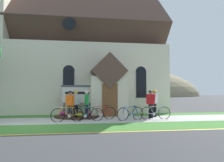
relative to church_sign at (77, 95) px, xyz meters
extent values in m
plane|color=#3D3D3F|center=(-2.46, 0.17, -1.36)|extent=(140.00, 140.00, 0.00)
cube|color=#B7B5AD|center=(-0.62, -1.89, -1.35)|extent=(32.00, 2.74, 0.01)
cube|color=#427F33|center=(-0.62, -4.35, -1.35)|extent=(32.00, 2.17, 0.01)
cube|color=#427F33|center=(-0.62, 0.24, -1.35)|extent=(24.00, 1.52, 0.01)
cube|color=yellow|center=(-0.62, -5.58, -1.35)|extent=(28.00, 0.16, 0.01)
cube|color=beige|center=(-0.62, 6.31, 1.22)|extent=(14.88, 10.61, 5.15)
cube|color=brown|center=(-0.62, 6.31, 5.53)|extent=(15.38, 10.80, 10.80)
cube|color=beige|center=(2.06, 0.20, -0.06)|extent=(2.40, 1.60, 2.60)
cube|color=brown|center=(2.06, 0.20, 1.59)|extent=(2.40, 1.80, 2.40)
cube|color=brown|center=(2.06, -0.62, -0.31)|extent=(1.00, 0.06, 2.10)
cube|color=black|center=(-0.62, 0.97, 0.74)|extent=(0.76, 0.06, 1.90)
cone|color=black|center=(-0.62, 0.97, 1.69)|extent=(0.80, 0.06, 0.80)
cube|color=black|center=(4.58, 0.97, 0.74)|extent=(0.76, 0.06, 1.90)
cone|color=black|center=(4.58, 0.97, 1.69)|extent=(0.80, 0.06, 0.80)
cylinder|color=black|center=(-0.62, 0.97, 5.01)|extent=(0.90, 0.06, 0.90)
cube|color=#474C56|center=(-0.82, -0.06, -0.92)|extent=(0.12, 0.12, 0.88)
cube|color=#474C56|center=(0.82, 0.06, -0.92)|extent=(0.12, 0.12, 0.88)
cube|color=silver|center=(0.00, 0.00, 0.03)|extent=(1.95, 0.22, 1.01)
cube|color=#474C56|center=(0.00, 0.00, 0.60)|extent=(2.08, 0.27, 0.12)
cube|color=black|center=(0.00, -0.04, 0.15)|extent=(1.56, 0.13, 0.16)
cylinder|color=#382319|center=(0.00, -0.43, -1.31)|extent=(2.80, 2.80, 0.10)
ellipsoid|color=#CC338C|center=(0.75, -0.23, -1.14)|extent=(0.36, 0.36, 0.24)
ellipsoid|color=red|center=(0.04, 0.53, -1.14)|extent=(0.36, 0.36, 0.24)
ellipsoid|color=#CC338C|center=(-0.93, 0.00, -1.14)|extent=(0.36, 0.36, 0.24)
ellipsoid|color=#CC338C|center=(-0.53, -0.67, -1.14)|extent=(0.36, 0.36, 0.24)
ellipsoid|color=gold|center=(0.15, -1.23, -1.14)|extent=(0.36, 0.36, 0.24)
torus|color=black|center=(3.46, -2.12, -1.01)|extent=(0.71, 0.27, 0.74)
torus|color=black|center=(2.53, -2.44, -1.01)|extent=(0.71, 0.27, 0.74)
cylinder|color=#194CA5|center=(2.85, -2.34, -0.84)|extent=(0.52, 0.21, 0.46)
cylinder|color=#194CA5|center=(2.95, -2.30, -0.62)|extent=(0.70, 0.27, 0.04)
cylinder|color=#194CA5|center=(3.19, -2.22, -0.84)|extent=(0.25, 0.11, 0.45)
cylinder|color=#194CA5|center=(3.28, -2.19, -1.03)|extent=(0.39, 0.16, 0.09)
cylinder|color=#194CA5|center=(3.38, -2.15, -0.82)|extent=(0.21, 0.10, 0.40)
cylinder|color=#194CA5|center=(2.57, -2.43, -0.81)|extent=(0.12, 0.07, 0.39)
ellipsoid|color=black|center=(3.30, -2.18, -0.59)|extent=(0.25, 0.15, 0.05)
cylinder|color=silver|center=(2.61, -2.42, -0.60)|extent=(0.43, 0.17, 0.03)
cylinder|color=silver|center=(3.09, -2.25, -1.06)|extent=(0.18, 0.08, 0.18)
torus|color=black|center=(0.03, -2.24, -1.00)|extent=(0.73, 0.25, 0.75)
torus|color=black|center=(-0.96, -2.53, -1.00)|extent=(0.73, 0.25, 0.75)
cylinder|color=orange|center=(-0.63, -2.43, -0.84)|extent=(0.55, 0.19, 0.46)
cylinder|color=orange|center=(-0.52, -2.40, -0.60)|extent=(0.74, 0.25, 0.07)
cylinder|color=orange|center=(-0.26, -2.32, -0.82)|extent=(0.26, 0.11, 0.48)
cylinder|color=orange|center=(-0.17, -2.30, -1.03)|extent=(0.41, 0.15, 0.09)
cylinder|color=orange|center=(-0.06, -2.26, -0.79)|extent=(0.22, 0.10, 0.43)
cylinder|color=orange|center=(-0.92, -2.52, -0.81)|extent=(0.12, 0.07, 0.39)
ellipsoid|color=black|center=(-0.15, -2.29, -0.55)|extent=(0.25, 0.14, 0.05)
cylinder|color=silver|center=(-0.88, -2.50, -0.60)|extent=(0.43, 0.15, 0.03)
cylinder|color=silver|center=(-0.37, -2.35, -1.05)|extent=(0.18, 0.07, 0.18)
torus|color=black|center=(1.88, -1.74, -1.00)|extent=(0.74, 0.14, 0.74)
torus|color=black|center=(0.85, -1.89, -1.00)|extent=(0.74, 0.14, 0.74)
cylinder|color=#A51E19|center=(1.20, -1.84, -0.84)|extent=(0.56, 0.12, 0.47)
cylinder|color=#A51E19|center=(1.31, -1.82, -0.60)|extent=(0.77, 0.15, 0.07)
cylinder|color=#A51E19|center=(1.58, -1.78, -0.82)|extent=(0.26, 0.07, 0.49)
cylinder|color=#A51E19|center=(1.67, -1.77, -1.03)|extent=(0.42, 0.10, 0.09)
cylinder|color=#A51E19|center=(1.79, -1.75, -0.79)|extent=(0.22, 0.07, 0.44)
cylinder|color=#A51E19|center=(0.89, -1.89, -0.81)|extent=(0.12, 0.05, 0.39)
ellipsoid|color=black|center=(1.69, -1.77, -0.55)|extent=(0.25, 0.11, 0.05)
cylinder|color=silver|center=(0.93, -1.88, -0.60)|extent=(0.44, 0.09, 0.03)
cylinder|color=silver|center=(1.47, -1.80, -1.06)|extent=(0.18, 0.05, 0.18)
torus|color=black|center=(0.03, -2.34, -1.01)|extent=(0.73, 0.05, 0.73)
torus|color=black|center=(1.11, -2.36, -1.01)|extent=(0.73, 0.05, 0.73)
cylinder|color=#19723F|center=(0.74, -2.35, -0.86)|extent=(0.58, 0.05, 0.43)
cylinder|color=#19723F|center=(0.62, -2.35, -0.63)|extent=(0.80, 0.05, 0.10)
cylinder|color=#19723F|center=(0.34, -2.35, -0.83)|extent=(0.27, 0.04, 0.48)
cylinder|color=#19723F|center=(0.25, -2.34, -1.04)|extent=(0.44, 0.05, 0.09)
cylinder|color=#19723F|center=(0.13, -2.34, -0.80)|extent=(0.23, 0.04, 0.43)
cylinder|color=#19723F|center=(1.06, -2.36, -0.84)|extent=(0.12, 0.04, 0.36)
ellipsoid|color=black|center=(0.23, -2.34, -0.56)|extent=(0.24, 0.09, 0.05)
cylinder|color=silver|center=(1.02, -2.36, -0.64)|extent=(0.44, 0.04, 0.03)
cylinder|color=silver|center=(0.46, -2.35, -1.06)|extent=(0.18, 0.02, 0.18)
torus|color=black|center=(4.00, -2.16, -1.00)|extent=(0.75, 0.07, 0.75)
torus|color=black|center=(5.02, -2.20, -1.00)|extent=(0.75, 0.07, 0.75)
cylinder|color=#B7B7BC|center=(4.67, -2.19, -0.84)|extent=(0.55, 0.06, 0.47)
cylinder|color=#B7B7BC|center=(4.56, -2.18, -0.61)|extent=(0.76, 0.07, 0.04)
cylinder|color=#B7B7BC|center=(4.30, -2.17, -0.83)|extent=(0.26, 0.05, 0.46)
cylinder|color=#B7B7BC|center=(4.20, -2.17, -1.03)|extent=(0.41, 0.05, 0.09)
cylinder|color=#B7B7BC|center=(4.09, -2.16, -0.81)|extent=(0.22, 0.05, 0.40)
cylinder|color=#B7B7BC|center=(4.98, -2.20, -0.81)|extent=(0.12, 0.04, 0.39)
ellipsoid|color=black|center=(4.18, -2.17, -0.58)|extent=(0.24, 0.09, 0.05)
cylinder|color=silver|center=(4.94, -2.20, -0.60)|extent=(0.44, 0.05, 0.03)
cylinder|color=silver|center=(4.41, -2.18, -1.06)|extent=(0.18, 0.03, 0.18)
cylinder|color=#191E38|center=(0.58, -1.45, -0.94)|extent=(0.15, 0.15, 0.83)
cylinder|color=#191E38|center=(0.56, -1.26, -0.94)|extent=(0.15, 0.15, 0.83)
cube|color=green|center=(0.57, -1.36, -0.23)|extent=(0.24, 0.48, 0.60)
sphere|color=beige|center=(0.57, -1.36, 0.18)|extent=(0.21, 0.21, 0.21)
ellipsoid|color=silver|center=(0.57, -1.36, 0.24)|extent=(0.28, 0.24, 0.15)
cylinder|color=green|center=(0.55, -1.64, -0.20)|extent=(0.09, 0.20, 0.55)
cylinder|color=green|center=(0.59, -1.07, -0.20)|extent=(0.09, 0.24, 0.55)
cylinder|color=#191E38|center=(-0.13, -1.22, -0.95)|extent=(0.15, 0.15, 0.81)
cylinder|color=#191E38|center=(0.00, -1.10, -0.95)|extent=(0.15, 0.15, 0.81)
cube|color=silver|center=(-0.07, -1.16, -0.25)|extent=(0.47, 0.46, 0.59)
sphere|color=beige|center=(-0.07, -1.16, 0.16)|extent=(0.21, 0.21, 0.21)
ellipsoid|color=gold|center=(-0.07, -1.16, 0.21)|extent=(0.34, 0.34, 0.15)
cylinder|color=silver|center=(-0.30, -1.32, -0.22)|extent=(0.09, 0.22, 0.54)
cylinder|color=silver|center=(0.17, -1.00, -0.22)|extent=(0.09, 0.12, 0.54)
cylinder|color=black|center=(4.83, -1.08, -0.93)|extent=(0.15, 0.15, 0.85)
cylinder|color=black|center=(4.92, -0.99, -0.93)|extent=(0.15, 0.15, 0.85)
cube|color=silver|center=(4.88, -1.03, -0.20)|extent=(0.48, 0.48, 0.62)
sphere|color=#936B51|center=(4.88, -1.03, 0.21)|extent=(0.22, 0.22, 0.22)
ellipsoid|color=gold|center=(4.88, -1.03, 0.27)|extent=(0.36, 0.36, 0.15)
cylinder|color=silver|center=(4.65, -1.21, -0.17)|extent=(0.09, 0.18, 0.56)
cylinder|color=silver|center=(5.11, -0.86, -0.17)|extent=(0.09, 0.09, 0.56)
cylinder|color=#2D2D33|center=(-0.46, -1.57, -0.95)|extent=(0.15, 0.15, 0.81)
cylinder|color=#2D2D33|center=(-0.31, -1.66, -0.95)|extent=(0.15, 0.15, 0.81)
cube|color=#E55914|center=(-0.39, -1.62, -0.25)|extent=(0.49, 0.41, 0.59)
sphere|color=#936B51|center=(-0.39, -1.62, 0.15)|extent=(0.21, 0.21, 0.21)
ellipsoid|color=black|center=(-0.39, -1.62, 0.21)|extent=(0.33, 0.34, 0.15)
cylinder|color=#E55914|center=(-0.60, -1.43, -0.22)|extent=(0.09, 0.16, 0.54)
cylinder|color=#E55914|center=(-0.17, -1.80, -0.22)|extent=(0.09, 0.20, 0.54)
cylinder|color=black|center=(4.47, -1.62, -0.94)|extent=(0.15, 0.15, 0.84)
cylinder|color=black|center=(4.39, -1.51, -0.94)|extent=(0.15, 0.15, 0.84)
cube|color=red|center=(4.43, -1.56, -0.22)|extent=(0.46, 0.49, 0.61)
sphere|color=#936B51|center=(4.43, -1.56, 0.20)|extent=(0.22, 0.22, 0.22)
ellipsoid|color=black|center=(4.43, -1.56, 0.26)|extent=(0.35, 0.35, 0.15)
cylinder|color=red|center=(4.58, -1.81, -0.19)|extent=(0.09, 0.24, 0.55)
cylinder|color=red|center=(4.27, -1.32, -0.19)|extent=(0.09, 0.11, 0.55)
cylinder|color=#3D2D1E|center=(6.01, 4.82, -0.38)|extent=(0.39, 0.39, 1.96)
cone|color=#14471E|center=(6.01, 4.82, 3.16)|extent=(3.05, 3.05, 5.11)
ellipsoid|color=#847A5B|center=(6.00, 57.77, -1.36)|extent=(70.33, 41.99, 21.37)
camera|label=1|loc=(0.23, -13.93, 0.25)|focal=33.83mm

